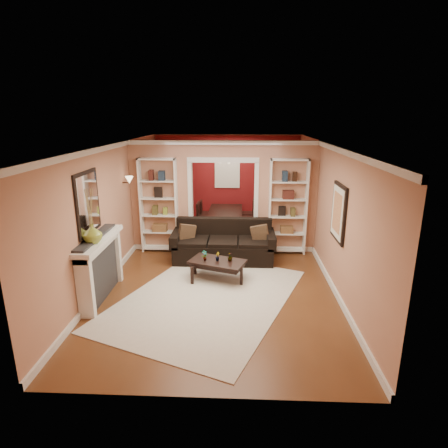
{
  "coord_description": "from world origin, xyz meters",
  "views": [
    {
      "loc": [
        0.41,
        -7.71,
        3.26
      ],
      "look_at": [
        0.11,
        -0.8,
        1.24
      ],
      "focal_mm": 30.0,
      "sensor_mm": 36.0,
      "label": 1
    }
  ],
  "objects_px": {
    "bookshelf_right": "(288,207)",
    "fireplace": "(102,268)",
    "bookshelf_left": "(159,206)",
    "dining_table": "(227,221)",
    "coffee_table": "(217,270)",
    "sofa": "(223,241)"
  },
  "relations": [
    {
      "from": "coffee_table",
      "to": "fireplace",
      "type": "relative_size",
      "value": 0.65
    },
    {
      "from": "coffee_table",
      "to": "dining_table",
      "type": "distance_m",
      "value": 3.43
    },
    {
      "from": "fireplace",
      "to": "dining_table",
      "type": "bearing_deg",
      "value": 63.71
    },
    {
      "from": "sofa",
      "to": "fireplace",
      "type": "xyz_separation_m",
      "value": [
        -2.13,
        -1.95,
        0.12
      ]
    },
    {
      "from": "coffee_table",
      "to": "bookshelf_left",
      "type": "height_order",
      "value": "bookshelf_left"
    },
    {
      "from": "bookshelf_left",
      "to": "dining_table",
      "type": "bearing_deg",
      "value": 48.08
    },
    {
      "from": "coffee_table",
      "to": "bookshelf_left",
      "type": "bearing_deg",
      "value": 152.03
    },
    {
      "from": "bookshelf_left",
      "to": "bookshelf_right",
      "type": "relative_size",
      "value": 1.0
    },
    {
      "from": "sofa",
      "to": "fireplace",
      "type": "distance_m",
      "value": 2.89
    },
    {
      "from": "fireplace",
      "to": "dining_table",
      "type": "height_order",
      "value": "fireplace"
    },
    {
      "from": "dining_table",
      "to": "fireplace",
      "type": "bearing_deg",
      "value": 153.71
    },
    {
      "from": "bookshelf_right",
      "to": "fireplace",
      "type": "bearing_deg",
      "value": -145.2
    },
    {
      "from": "bookshelf_left",
      "to": "fireplace",
      "type": "xyz_separation_m",
      "value": [
        -0.54,
        -2.53,
        -0.57
      ]
    },
    {
      "from": "coffee_table",
      "to": "dining_table",
      "type": "bearing_deg",
      "value": 108.73
    },
    {
      "from": "sofa",
      "to": "bookshelf_right",
      "type": "height_order",
      "value": "bookshelf_right"
    },
    {
      "from": "bookshelf_left",
      "to": "coffee_table",
      "type": "bearing_deg",
      "value": -47.75
    },
    {
      "from": "sofa",
      "to": "bookshelf_right",
      "type": "relative_size",
      "value": 1.03
    },
    {
      "from": "dining_table",
      "to": "bookshelf_right",
      "type": "bearing_deg",
      "value": -139.11
    },
    {
      "from": "bookshelf_right",
      "to": "fireplace",
      "type": "distance_m",
      "value": 4.47
    },
    {
      "from": "bookshelf_right",
      "to": "fireplace",
      "type": "height_order",
      "value": "bookshelf_right"
    },
    {
      "from": "sofa",
      "to": "bookshelf_right",
      "type": "bearing_deg",
      "value": 20.99
    },
    {
      "from": "coffee_table",
      "to": "dining_table",
      "type": "xyz_separation_m",
      "value": [
        0.06,
        3.43,
        0.09
      ]
    }
  ]
}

